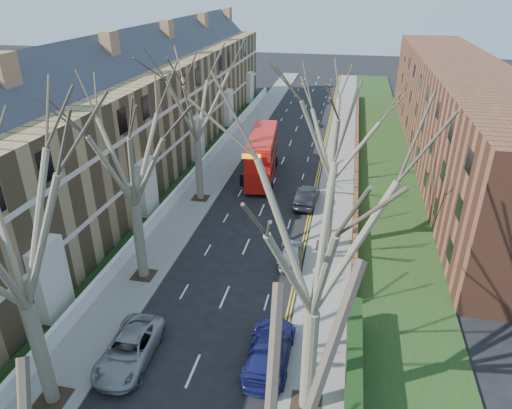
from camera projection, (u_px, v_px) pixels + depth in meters
The scene contains 16 objects.
pavement_left at pixel (229, 156), 49.99m from camera, with size 3.00×102.00×0.12m, color slate.
pavement_right at pixel (339, 164), 47.83m from camera, with size 3.00×102.00×0.12m, color slate.
terrace_left at pixel (125, 124), 41.92m from camera, with size 9.70×78.00×13.60m.
flats_right at pixel (457, 114), 47.12m from camera, with size 13.97×54.00×10.00m.
front_wall_left at pixel (190, 178), 43.01m from camera, with size 0.30×78.00×1.00m.
grass_verge_right at pixel (384, 167), 46.98m from camera, with size 6.00×102.00×0.06m.
tree_left_mid at pixel (3, 217), 16.73m from camera, with size 10.50×10.50×14.71m.
tree_left_far at pixel (126, 141), 25.66m from camera, with size 10.15×10.15×14.22m.
tree_left_dist at pixel (194, 90), 36.08m from camera, with size 10.50×10.50×14.71m.
tree_right_mid at pixel (319, 221), 16.44m from camera, with size 10.50×10.50×14.71m.
tree_right_far at pixel (336, 123), 28.89m from camera, with size 10.15×10.15×14.22m.
double_decker_bus at pixel (262, 156), 44.07m from camera, with size 3.32×10.31×4.27m.
car_left_far at pixel (129, 349), 22.91m from camera, with size 2.31×5.00×1.39m, color gray.
car_right_near at pixel (270, 349), 22.81m from camera, with size 2.14×5.27×1.53m, color navy.
car_right_mid at pixel (291, 253), 31.05m from camera, with size 1.56×3.88×1.32m, color gray.
car_right_far at pixel (307, 197), 39.03m from camera, with size 1.58×4.53×1.49m, color black.
Camera 1 is at (6.39, -6.65, 17.33)m, focal length 32.00 mm.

